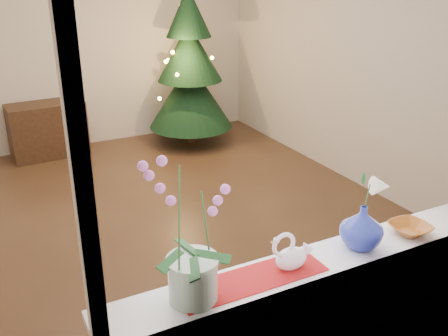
# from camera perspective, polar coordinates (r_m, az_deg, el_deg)

# --- Properties ---
(ground) EXTENTS (5.00, 5.00, 0.00)m
(ground) POSITION_cam_1_polar(r_m,az_deg,el_deg) (4.73, -7.67, -5.94)
(ground) COLOR #3B2418
(ground) RESTS_ON ground
(wall_back) EXTENTS (4.50, 0.10, 2.70)m
(wall_back) POSITION_cam_1_polar(r_m,az_deg,el_deg) (6.66, -15.97, 13.87)
(wall_back) COLOR beige
(wall_back) RESTS_ON ground
(wall_front) EXTENTS (4.50, 0.10, 2.70)m
(wall_front) POSITION_cam_1_polar(r_m,az_deg,el_deg) (2.16, 13.98, -1.94)
(wall_front) COLOR beige
(wall_front) RESTS_ON ground
(wall_right) EXTENTS (0.10, 5.00, 2.70)m
(wall_right) POSITION_cam_1_polar(r_m,az_deg,el_deg) (5.42, 14.99, 12.26)
(wall_right) COLOR beige
(wall_right) RESTS_ON ground
(windowsill) EXTENTS (2.20, 0.26, 0.04)m
(windowsill) POSITION_cam_1_polar(r_m,az_deg,el_deg) (2.46, 11.02, -10.47)
(windowsill) COLOR white
(windowsill) RESTS_ON window_apron
(window_frame) EXTENTS (2.22, 0.06, 1.60)m
(window_frame) POSITION_cam_1_polar(r_m,az_deg,el_deg) (2.07, 14.32, 7.24)
(window_frame) COLOR white
(window_frame) RESTS_ON windowsill
(runner) EXTENTS (0.70, 0.20, 0.01)m
(runner) POSITION_cam_1_polar(r_m,az_deg,el_deg) (2.26, 3.25, -12.55)
(runner) COLOR maroon
(runner) RESTS_ON windowsill
(orchid_pot) EXTENTS (0.24, 0.24, 0.65)m
(orchid_pot) POSITION_cam_1_polar(r_m,az_deg,el_deg) (1.98, -3.73, -7.15)
(orchid_pot) COLOR white
(orchid_pot) RESTS_ON windowsill
(swan) EXTENTS (0.22, 0.12, 0.18)m
(swan) POSITION_cam_1_polar(r_m,az_deg,el_deg) (2.31, 7.74, -9.35)
(swan) COLOR white
(swan) RESTS_ON windowsill
(blue_vase) EXTENTS (0.28, 0.28, 0.25)m
(blue_vase) POSITION_cam_1_polar(r_m,az_deg,el_deg) (2.52, 15.51, -6.18)
(blue_vase) COLOR navy
(blue_vase) RESTS_ON windowsill
(lily) EXTENTS (0.14, 0.08, 0.19)m
(lily) POSITION_cam_1_polar(r_m,az_deg,el_deg) (2.43, 16.04, -1.56)
(lily) COLOR white
(lily) RESTS_ON blue_vase
(paperweight) EXTENTS (0.08, 0.08, 0.07)m
(paperweight) POSITION_cam_1_polar(r_m,az_deg,el_deg) (2.58, 16.15, -7.90)
(paperweight) COLOR silver
(paperweight) RESTS_ON windowsill
(amber_dish) EXTENTS (0.17, 0.17, 0.04)m
(amber_dish) POSITION_cam_1_polar(r_m,az_deg,el_deg) (2.77, 20.47, -6.58)
(amber_dish) COLOR #944D14
(amber_dish) RESTS_ON windowsill
(xmas_tree) EXTENTS (1.11, 1.11, 2.00)m
(xmas_tree) POSITION_cam_1_polar(r_m,az_deg,el_deg) (6.50, -3.94, 11.32)
(xmas_tree) COLOR black
(xmas_tree) RESTS_ON ground
(side_table) EXTENTS (0.92, 0.50, 0.67)m
(side_table) POSITION_cam_1_polar(r_m,az_deg,el_deg) (6.53, -19.49, 4.14)
(side_table) COLOR black
(side_table) RESTS_ON ground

